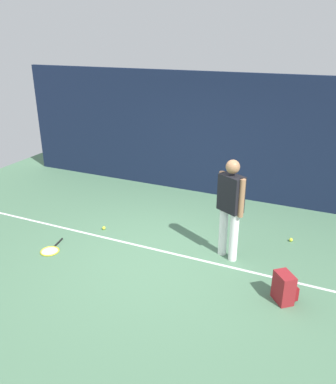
{
  "coord_description": "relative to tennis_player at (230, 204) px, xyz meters",
  "views": [
    {
      "loc": [
        2.46,
        -5.08,
        3.45
      ],
      "look_at": [
        0.0,
        0.4,
        1.0
      ],
      "focal_mm": 36.01,
      "sensor_mm": 36.0,
      "label": 1
    }
  ],
  "objects": [
    {
      "name": "tennis_ball_by_fence",
      "position": [
        -2.42,
        -0.03,
        -0.93
      ],
      "size": [
        0.07,
        0.07,
        0.07
      ],
      "primitive_type": "sphere",
      "color": "#CCE033",
      "rests_on": "ground"
    },
    {
      "name": "back_fence",
      "position": [
        -1.08,
        2.58,
        0.41
      ],
      "size": [
        10.0,
        0.1,
        2.75
      ],
      "primitive_type": "cube",
      "color": "#141E38",
      "rests_on": "ground"
    },
    {
      "name": "tennis_ball_near_player",
      "position": [
        0.91,
        0.97,
        -0.93
      ],
      "size": [
        0.07,
        0.07,
        0.07
      ],
      "primitive_type": "sphere",
      "color": "#CCE033",
      "rests_on": "ground"
    },
    {
      "name": "backpack",
      "position": [
        1.04,
        -0.81,
        -0.76
      ],
      "size": [
        0.38,
        0.38,
        0.44
      ],
      "rotation": [
        0.0,
        0.0,
        2.26
      ],
      "color": "maroon",
      "rests_on": "ground"
    },
    {
      "name": "tennis_racket",
      "position": [
        -2.83,
        -1.08,
        -0.95
      ],
      "size": [
        0.38,
        0.63,
        0.03
      ],
      "rotation": [
        0.0,
        0.0,
        4.9
      ],
      "color": "black",
      "rests_on": "ground"
    },
    {
      "name": "ground_plane",
      "position": [
        -1.08,
        -0.42,
        -0.97
      ],
      "size": [
        12.0,
        12.0,
        0.0
      ],
      "primitive_type": "plane",
      "color": "#4C7556"
    },
    {
      "name": "court_line",
      "position": [
        -1.08,
        -0.29,
        -0.96
      ],
      "size": [
        9.0,
        0.05,
        0.0
      ],
      "primitive_type": "cube",
      "color": "white",
      "rests_on": "ground"
    },
    {
      "name": "tennis_player",
      "position": [
        0.0,
        0.0,
        0.0
      ],
      "size": [
        0.48,
        0.38,
        1.7
      ],
      "rotation": [
        0.0,
        0.0,
        2.65
      ],
      "color": "white",
      "rests_on": "ground"
    }
  ]
}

